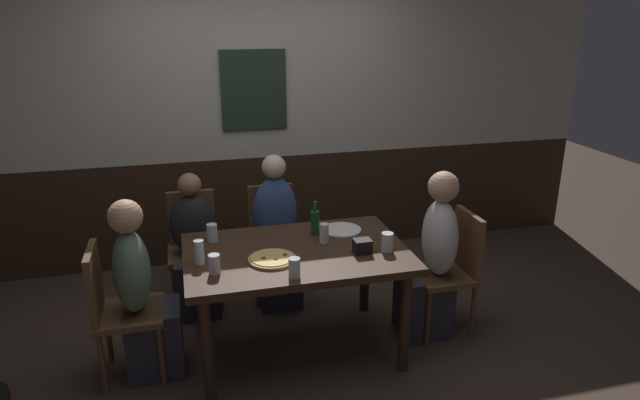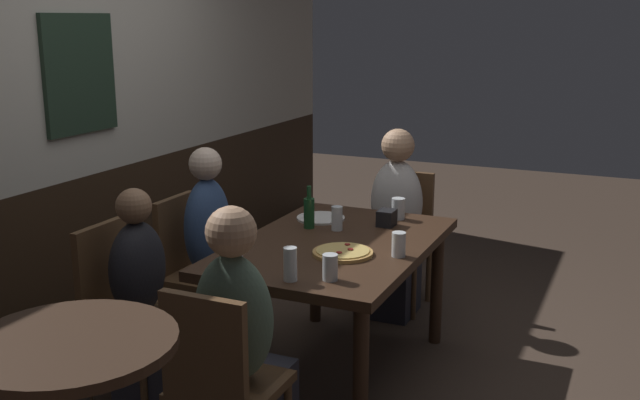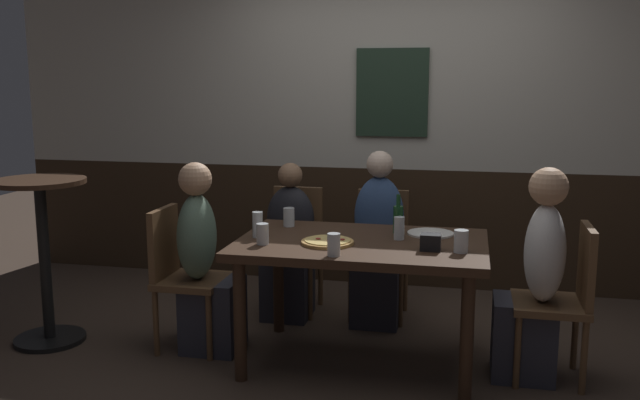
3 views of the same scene
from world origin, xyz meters
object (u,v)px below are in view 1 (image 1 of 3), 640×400
Objects in this scene: person_mid_far at (277,242)px; pint_glass_amber at (199,253)px; highball_clear at (324,234)px; beer_glass_half at (387,243)px; person_head_east at (432,266)px; beer_glass_tall at (294,269)px; person_head_west at (144,302)px; pint_glass_pale at (212,234)px; chair_head_west at (116,305)px; pizza at (272,259)px; condiment_caddy at (362,246)px; person_left_far at (195,256)px; plate_white_large at (341,230)px; chair_left_far at (194,242)px; beer_bottle_green at (315,222)px; tumbler_short at (214,265)px; dining_table at (296,262)px; chair_mid_far at (273,234)px; chair_head_east at (453,265)px.

pint_glass_amber is (-0.61, -0.77, 0.31)m from person_mid_far.
highball_clear is 1.08× the size of beer_glass_half.
beer_glass_tall is (-1.06, -0.38, 0.28)m from person_head_east.
pint_glass_pale is at bearing 32.13° from person_head_west.
chair_head_west is 2.09m from person_head_east.
pizza is at bearing -50.67° from pint_glass_pale.
pizza is at bearing 177.09° from beer_glass_half.
person_mid_far reaches higher than condiment_caddy.
person_left_far is 9.85× the size of condiment_caddy.
condiment_caddy reaches higher than plate_white_large.
pint_glass_pale is 0.89m from plate_white_large.
chair_left_far is at bearing 69.00° from person_head_west.
highball_clear is at bearing -72.30° from person_mid_far.
chair_head_west is 5.78× the size of pint_glass_amber.
beer_bottle_green is (0.27, 0.61, 0.04)m from beer_glass_tall.
tumbler_short is at bearing 158.98° from beer_glass_tall.
dining_table is at bearing -128.85° from beer_bottle_green.
person_mid_far is 7.75× the size of pint_glass_amber.
beer_bottle_green is (0.18, -0.49, 0.34)m from person_mid_far.
beer_bottle_green is at bearing -31.16° from person_left_far.
beer_glass_half is at bearing -65.46° from plate_white_large.
plate_white_large is at bearing 93.27° from condiment_caddy.
pint_glass_pale is at bearing 157.46° from beer_glass_half.
person_left_far is at bearing -165.22° from chair_mid_far.
dining_table is at bearing 164.32° from beer_glass_half.
person_head_west reaches higher than chair_head_east.
person_mid_far is (-0.97, 0.72, -0.01)m from person_head_east.
person_head_east reaches higher than pizza.
highball_clear reaches higher than condiment_caddy.
person_head_west is at bearing 156.72° from beer_glass_tall.
person_head_east is 0.68m from plate_white_large.
plate_white_large is at bearing 5.05° from beer_bottle_green.
tumbler_short is 0.98× the size of beer_glass_tall.
pint_glass_amber is (0.36, -0.05, 0.31)m from person_head_west.
person_head_east is (1.59, -0.72, 0.06)m from person_left_far.
chair_left_far is 7.19× the size of beer_glass_half.
plate_white_large is at bearing 26.54° from tumbler_short.
dining_table is 0.90m from chair_mid_far.
highball_clear is at bearing 174.53° from person_head_east.
pizza is (0.79, -0.12, 0.26)m from person_head_west.
chair_head_west is at bearing 174.57° from condiment_caddy.
beer_bottle_green is (0.72, 0.44, 0.04)m from tumbler_short.
person_left_far is 0.93× the size of person_head_west.
dining_table is 1.14m from chair_head_east.
beer_glass_half is (0.65, 0.22, 0.00)m from beer_glass_tall.
person_head_west is at bearing -147.87° from pint_glass_pale.
condiment_caddy is (0.91, -0.43, -0.01)m from pint_glass_pale.
pizza is (-0.18, -0.12, 0.10)m from dining_table.
beer_glass_half is 0.44× the size of plate_white_large.
person_head_east is at bearing -11.00° from pint_glass_pale.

